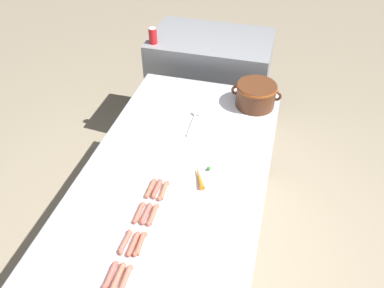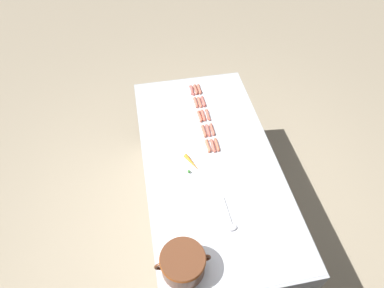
% 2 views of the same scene
% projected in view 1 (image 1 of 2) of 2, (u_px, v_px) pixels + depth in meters
% --- Properties ---
extents(ground_plane, '(20.00, 20.00, 0.00)m').
position_uv_depth(ground_plane, '(177.00, 264.00, 2.65)').
color(ground_plane, gray).
extents(griddle_counter, '(1.02, 2.01, 0.88)m').
position_uv_depth(griddle_counter, '(175.00, 226.00, 2.36)').
color(griddle_counter, '#9EA0A5').
rests_on(griddle_counter, ground_plane).
extents(back_cabinet, '(1.00, 0.64, 1.00)m').
position_uv_depth(back_cabinet, '(210.00, 89.00, 3.43)').
color(back_cabinet, gray).
rests_on(back_cabinet, ground_plane).
extents(hot_dog_1, '(0.03, 0.14, 0.02)m').
position_uv_depth(hot_dog_1, '(110.00, 275.00, 1.62)').
color(hot_dog_1, '#CC594D').
rests_on(hot_dog_1, griddle_counter).
extents(hot_dog_2, '(0.03, 0.14, 0.02)m').
position_uv_depth(hot_dog_2, '(125.00, 242.00, 1.74)').
color(hot_dog_2, '#C7604E').
rests_on(hot_dog_2, griddle_counter).
extents(hot_dog_3, '(0.03, 0.14, 0.02)m').
position_uv_depth(hot_dog_3, '(139.00, 213.00, 1.87)').
color(hot_dog_3, '#C05C49').
rests_on(hot_dog_3, griddle_counter).
extents(hot_dog_4, '(0.02, 0.14, 0.02)m').
position_uv_depth(hot_dog_4, '(151.00, 188.00, 1.99)').
color(hot_dog_4, '#C86147').
rests_on(hot_dog_4, griddle_counter).
extents(hot_dog_6, '(0.02, 0.14, 0.02)m').
position_uv_depth(hot_dog_6, '(118.00, 276.00, 1.61)').
color(hot_dog_6, '#CC664F').
rests_on(hot_dog_6, griddle_counter).
extents(hot_dog_7, '(0.03, 0.14, 0.02)m').
position_uv_depth(hot_dog_7, '(133.00, 244.00, 1.74)').
color(hot_dog_7, '#CA5D4A').
rests_on(hot_dog_7, griddle_counter).
extents(hot_dog_8, '(0.03, 0.14, 0.02)m').
position_uv_depth(hot_dog_8, '(146.00, 213.00, 1.87)').
color(hot_dog_8, '#C65C50').
rests_on(hot_dog_8, griddle_counter).
extents(hot_dog_9, '(0.03, 0.14, 0.02)m').
position_uv_depth(hot_dog_9, '(157.00, 189.00, 1.99)').
color(hot_dog_9, '#C05D4C').
rests_on(hot_dog_9, griddle_counter).
extents(hot_dog_11, '(0.03, 0.14, 0.02)m').
position_uv_depth(hot_dog_11, '(125.00, 279.00, 1.60)').
color(hot_dog_11, '#C8644F').
rests_on(hot_dog_11, griddle_counter).
extents(hot_dog_12, '(0.03, 0.14, 0.02)m').
position_uv_depth(hot_dog_12, '(140.00, 244.00, 1.74)').
color(hot_dog_12, '#C15E48').
rests_on(hot_dog_12, griddle_counter).
extents(hot_dog_13, '(0.03, 0.14, 0.02)m').
position_uv_depth(hot_dog_13, '(153.00, 215.00, 1.86)').
color(hot_dog_13, '#C0624A').
rests_on(hot_dog_13, griddle_counter).
extents(hot_dog_14, '(0.03, 0.14, 0.02)m').
position_uv_depth(hot_dog_14, '(164.00, 191.00, 1.98)').
color(hot_dog_14, '#C6684B').
rests_on(hot_dog_14, griddle_counter).
extents(bean_pot, '(0.34, 0.27, 0.16)m').
position_uv_depth(bean_pot, '(256.00, 94.00, 2.52)').
color(bean_pot, '#562D19').
rests_on(bean_pot, griddle_counter).
extents(serving_spoon, '(0.07, 0.27, 0.02)m').
position_uv_depth(serving_spoon, '(195.00, 117.00, 2.47)').
color(serving_spoon, '#B7B7BC').
rests_on(serving_spoon, griddle_counter).
extents(carrot, '(0.10, 0.17, 0.03)m').
position_uv_depth(carrot, '(200.00, 176.00, 2.05)').
color(carrot, orange).
rests_on(carrot, griddle_counter).
extents(soda_can, '(0.07, 0.07, 0.12)m').
position_uv_depth(soda_can, '(153.00, 36.00, 2.97)').
color(soda_can, red).
rests_on(soda_can, back_cabinet).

